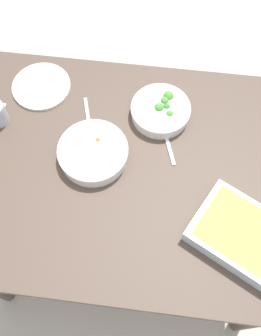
{
  "coord_description": "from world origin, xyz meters",
  "views": [
    {
      "loc": [
        -0.07,
        0.55,
        1.91
      ],
      "look_at": [
        0.0,
        0.0,
        0.74
      ],
      "focal_mm": 40.57,
      "sensor_mm": 36.0,
      "label": 1
    }
  ],
  "objects_px": {
    "side_plate": "(41,86)",
    "spoon_by_broccoli": "(166,137)",
    "stew_bowl": "(93,152)",
    "broccoli_bowl": "(161,110)",
    "baking_dish": "(243,235)",
    "spoon_by_stew": "(89,123)"
  },
  "relations": [
    {
      "from": "side_plate",
      "to": "spoon_by_broccoli",
      "type": "bearing_deg",
      "value": 161.73
    },
    {
      "from": "stew_bowl",
      "to": "side_plate",
      "type": "bearing_deg",
      "value": -47.53
    },
    {
      "from": "broccoli_bowl",
      "to": "baking_dish",
      "type": "height_order",
      "value": "broccoli_bowl"
    },
    {
      "from": "baking_dish",
      "to": "stew_bowl",
      "type": "bearing_deg",
      "value": -24.29
    },
    {
      "from": "baking_dish",
      "to": "spoon_by_broccoli",
      "type": "relative_size",
      "value": 2.14
    },
    {
      "from": "broccoli_bowl",
      "to": "spoon_by_broccoli",
      "type": "xyz_separation_m",
      "value": [
        -0.03,
        0.09,
        -0.03
      ]
    },
    {
      "from": "stew_bowl",
      "to": "broccoli_bowl",
      "type": "relative_size",
      "value": 1.12
    },
    {
      "from": "stew_bowl",
      "to": "baking_dish",
      "type": "xyz_separation_m",
      "value": [
        -0.5,
        0.23,
        0.0
      ]
    },
    {
      "from": "baking_dish",
      "to": "spoon_by_stew",
      "type": "bearing_deg",
      "value": -33.29
    },
    {
      "from": "stew_bowl",
      "to": "baking_dish",
      "type": "relative_size",
      "value": 0.65
    },
    {
      "from": "broccoli_bowl",
      "to": "baking_dish",
      "type": "xyz_separation_m",
      "value": [
        -0.29,
        0.43,
        0.0
      ]
    },
    {
      "from": "baking_dish",
      "to": "spoon_by_stew",
      "type": "distance_m",
      "value": 0.65
    },
    {
      "from": "baking_dish",
      "to": "spoon_by_stew",
      "type": "xyz_separation_m",
      "value": [
        0.54,
        -0.36,
        -0.03
      ]
    },
    {
      "from": "baking_dish",
      "to": "broccoli_bowl",
      "type": "bearing_deg",
      "value": -55.78
    },
    {
      "from": "side_plate",
      "to": "spoon_by_broccoli",
      "type": "relative_size",
      "value": 1.28
    },
    {
      "from": "stew_bowl",
      "to": "baking_dish",
      "type": "height_order",
      "value": "same"
    },
    {
      "from": "broccoli_bowl",
      "to": "spoon_by_stew",
      "type": "height_order",
      "value": "broccoli_bowl"
    },
    {
      "from": "side_plate",
      "to": "spoon_by_stew",
      "type": "bearing_deg",
      "value": 145.96
    },
    {
      "from": "spoon_by_stew",
      "to": "spoon_by_broccoli",
      "type": "height_order",
      "value": "same"
    },
    {
      "from": "side_plate",
      "to": "spoon_by_broccoli",
      "type": "distance_m",
      "value": 0.51
    },
    {
      "from": "stew_bowl",
      "to": "broccoli_bowl",
      "type": "bearing_deg",
      "value": -136.78
    },
    {
      "from": "stew_bowl",
      "to": "spoon_by_broccoli",
      "type": "height_order",
      "value": "stew_bowl"
    }
  ]
}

